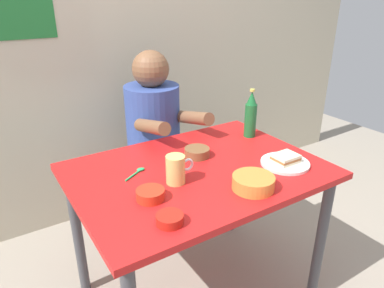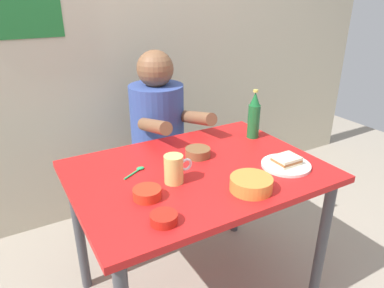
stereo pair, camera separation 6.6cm
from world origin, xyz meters
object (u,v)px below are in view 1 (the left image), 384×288
at_px(person_seated, 154,120).
at_px(plate_orange, 285,163).
at_px(sandwich, 286,158).
at_px(beer_bottle, 251,115).
at_px(stool, 156,181).
at_px(beer_mug, 176,169).
at_px(dining_table, 198,186).
at_px(sauce_bowl_chili, 150,194).

distance_m(person_seated, plate_orange, 0.84).
xyz_separation_m(plate_orange, sandwich, (0.00, 0.00, 0.02)).
xyz_separation_m(sandwich, beer_bottle, (0.09, 0.35, 0.09)).
relative_size(sandwich, beer_bottle, 0.42).
bearing_deg(stool, person_seated, -90.00).
relative_size(stool, beer_mug, 3.57).
bearing_deg(beer_bottle, sandwich, -104.47).
height_order(dining_table, sandwich, sandwich).
relative_size(dining_table, beer_mug, 8.73).
height_order(plate_orange, beer_bottle, beer_bottle).
distance_m(person_seated, beer_bottle, 0.58).
height_order(beer_bottle, sauce_bowl_chili, beer_bottle).
relative_size(dining_table, beer_bottle, 4.20).
bearing_deg(stool, beer_mug, -109.04).
xyz_separation_m(stool, sandwich, (0.26, -0.81, 0.42)).
relative_size(dining_table, stool, 2.44).
bearing_deg(sandwich, person_seated, 108.16).
height_order(dining_table, plate_orange, plate_orange).
relative_size(beer_bottle, sauce_bowl_chili, 2.38).
distance_m(dining_table, beer_bottle, 0.52).
bearing_deg(person_seated, sandwich, -71.84).
bearing_deg(dining_table, person_seated, 81.51).
height_order(stool, plate_orange, plate_orange).
bearing_deg(beer_mug, person_seated, 70.66).
relative_size(stool, beer_bottle, 1.72).
distance_m(stool, beer_bottle, 0.77).
distance_m(stool, beer_mug, 0.86).
bearing_deg(plate_orange, beer_bottle, 75.53).
bearing_deg(plate_orange, beer_mug, 165.85).
bearing_deg(person_seated, beer_mug, -109.34).
height_order(sandwich, beer_mug, beer_mug).
bearing_deg(beer_bottle, person_seated, 128.13).
distance_m(person_seated, sandwich, 0.84).
bearing_deg(dining_table, beer_mug, -158.69).
bearing_deg(person_seated, plate_orange, -71.84).
xyz_separation_m(dining_table, beer_mug, (-0.14, -0.06, 0.15)).
bearing_deg(beer_mug, dining_table, 21.31).
xyz_separation_m(sandwich, beer_mug, (-0.50, 0.13, 0.03)).
relative_size(stool, plate_orange, 2.05).
relative_size(person_seated, beer_bottle, 2.75).
bearing_deg(beer_bottle, sauce_bowl_chili, -158.96).
height_order(stool, person_seated, person_seated).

